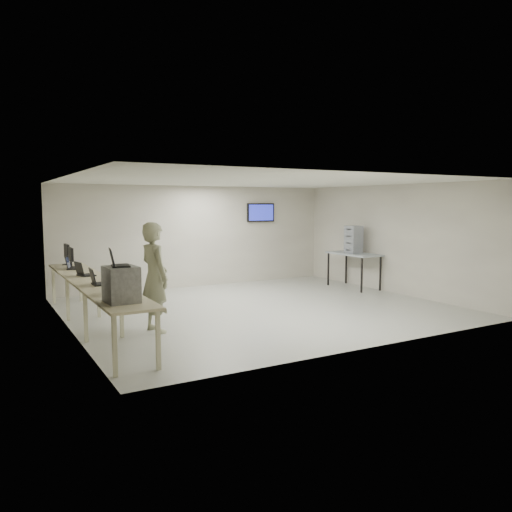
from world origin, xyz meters
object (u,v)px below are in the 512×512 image
workbench (93,284)px  side_table (354,256)px  soldier (155,277)px  equipment_box (121,284)px

workbench → side_table: bearing=8.7°
side_table → soldier: bearing=-163.2°
workbench → soldier: (0.92, -0.80, 0.17)m
workbench → equipment_box: size_ratio=11.58×
workbench → equipment_box: bearing=-91.6°
equipment_box → side_table: (7.25, 3.40, -0.27)m
side_table → workbench: bearing=-171.3°
equipment_box → soldier: soldier is taller
soldier → side_table: size_ratio=1.24×
workbench → side_table: 7.27m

